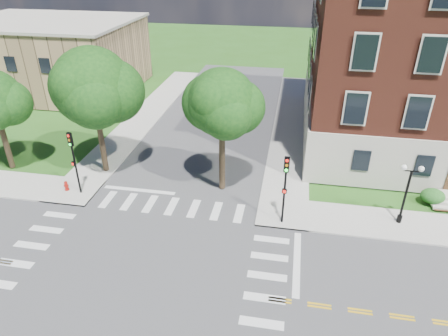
% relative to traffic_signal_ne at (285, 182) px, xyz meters
% --- Properties ---
extents(ground, '(160.00, 160.00, 0.00)m').
position_rel_traffic_signal_ne_xyz_m(ground, '(-7.73, -6.64, -3.19)').
color(ground, '#275317').
rests_on(ground, ground).
extents(road_ew, '(90.00, 12.00, 0.01)m').
position_rel_traffic_signal_ne_xyz_m(road_ew, '(-7.73, -6.64, -3.18)').
color(road_ew, '#3D3D3F').
rests_on(road_ew, ground).
extents(road_ns, '(12.00, 90.00, 0.01)m').
position_rel_traffic_signal_ne_xyz_m(road_ns, '(-7.73, -6.64, -3.18)').
color(road_ns, '#3D3D3F').
rests_on(road_ns, ground).
extents(sidewalk_ne, '(34.00, 34.00, 0.12)m').
position_rel_traffic_signal_ne_xyz_m(sidewalk_ne, '(7.65, 8.74, -3.13)').
color(sidewalk_ne, '#9E9B93').
rests_on(sidewalk_ne, ground).
extents(sidewalk_nw, '(34.00, 34.00, 0.12)m').
position_rel_traffic_signal_ne_xyz_m(sidewalk_nw, '(-23.10, 8.74, -3.13)').
color(sidewalk_nw, '#9E9B93').
rests_on(sidewalk_nw, ground).
extents(crosswalk_east, '(2.20, 10.20, 0.02)m').
position_rel_traffic_signal_ne_xyz_m(crosswalk_east, '(-0.53, -6.64, -3.19)').
color(crosswalk_east, silver).
rests_on(crosswalk_east, ground).
extents(stop_bar_east, '(0.40, 5.50, 0.00)m').
position_rel_traffic_signal_ne_xyz_m(stop_bar_east, '(1.07, -3.64, -3.19)').
color(stop_bar_east, silver).
rests_on(stop_bar_east, ground).
extents(secondary_building, '(20.40, 15.40, 8.30)m').
position_rel_traffic_signal_ne_xyz_m(secondary_building, '(-29.73, 23.36, 1.09)').
color(secondary_building, '#836648').
rests_on(secondary_building, ground).
extents(tree_c, '(5.88, 5.88, 9.86)m').
position_rel_traffic_signal_ne_xyz_m(tree_c, '(-14.44, 4.49, 3.84)').
color(tree_c, '#332819').
rests_on(tree_c, ground).
extents(tree_d, '(4.68, 4.68, 9.06)m').
position_rel_traffic_signal_ne_xyz_m(tree_d, '(-4.66, 3.51, 3.62)').
color(tree_d, '#332819').
rests_on(tree_d, ground).
extents(traffic_signal_ne, '(0.35, 0.39, 4.80)m').
position_rel_traffic_signal_ne_xyz_m(traffic_signal_ne, '(0.00, 0.00, 0.00)').
color(traffic_signal_ne, black).
rests_on(traffic_signal_ne, ground).
extents(traffic_signal_nw, '(0.38, 0.45, 4.80)m').
position_rel_traffic_signal_ne_xyz_m(traffic_signal_nw, '(-14.81, 0.94, 0.00)').
color(traffic_signal_nw, black).
rests_on(traffic_signal_nw, ground).
extents(twin_lamp_west, '(1.36, 0.36, 4.23)m').
position_rel_traffic_signal_ne_xyz_m(twin_lamp_west, '(7.58, 1.38, -0.66)').
color(twin_lamp_west, black).
rests_on(twin_lamp_west, ground).
extents(fire_hydrant, '(0.35, 0.35, 0.75)m').
position_rel_traffic_signal_ne_xyz_m(fire_hydrant, '(-15.97, 1.07, -2.72)').
color(fire_hydrant, '#96120B').
rests_on(fire_hydrant, ground).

